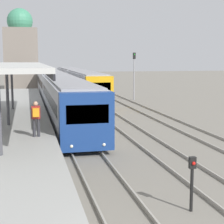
{
  "coord_description": "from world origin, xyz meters",
  "views": [
    {
      "loc": [
        -2.71,
        -5.98,
        4.67
      ],
      "look_at": [
        1.85,
        14.09,
        1.69
      ],
      "focal_mm": 60.0,
      "sensor_mm": 36.0,
      "label": 1
    }
  ],
  "objects_px": {
    "person_on_platform": "(36,116)",
    "signal_post_near": "(192,178)",
    "train_near": "(51,84)",
    "signal_mast_far": "(134,70)",
    "train_far": "(77,80)"
  },
  "relations": [
    {
      "from": "person_on_platform",
      "to": "signal_mast_far",
      "type": "relative_size",
      "value": 0.32
    },
    {
      "from": "person_on_platform",
      "to": "signal_post_near",
      "type": "relative_size",
      "value": 0.97
    },
    {
      "from": "train_near",
      "to": "person_on_platform",
      "type": "bearing_deg",
      "value": -95.26
    },
    {
      "from": "train_near",
      "to": "signal_mast_far",
      "type": "height_order",
      "value": "signal_mast_far"
    },
    {
      "from": "train_near",
      "to": "signal_post_near",
      "type": "distance_m",
      "value": 33.09
    },
    {
      "from": "train_near",
      "to": "train_far",
      "type": "relative_size",
      "value": 1.63
    },
    {
      "from": "person_on_platform",
      "to": "train_near",
      "type": "relative_size",
      "value": 0.03
    },
    {
      "from": "person_on_platform",
      "to": "signal_post_near",
      "type": "bearing_deg",
      "value": -58.92
    },
    {
      "from": "person_on_platform",
      "to": "train_near",
      "type": "distance_m",
      "value": 25.75
    },
    {
      "from": "person_on_platform",
      "to": "train_near",
      "type": "height_order",
      "value": "train_near"
    },
    {
      "from": "train_far",
      "to": "signal_mast_far",
      "type": "bearing_deg",
      "value": -59.84
    },
    {
      "from": "train_near",
      "to": "signal_mast_far",
      "type": "relative_size",
      "value": 9.93
    },
    {
      "from": "train_near",
      "to": "signal_post_near",
      "type": "height_order",
      "value": "train_near"
    },
    {
      "from": "train_near",
      "to": "signal_mast_far",
      "type": "distance_m",
      "value": 9.55
    },
    {
      "from": "signal_post_near",
      "to": "signal_mast_far",
      "type": "distance_m",
      "value": 30.77
    }
  ]
}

